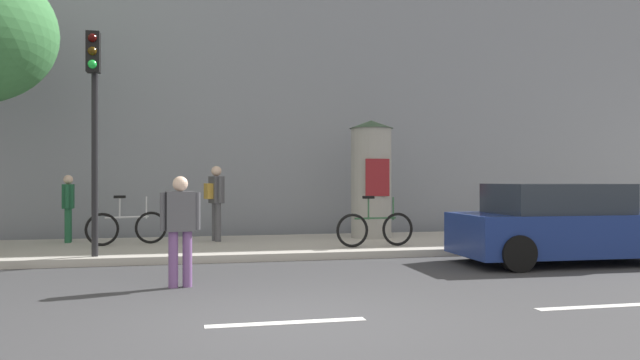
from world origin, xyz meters
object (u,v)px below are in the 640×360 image
pedestrian_tallest (216,196)px  pedestrian_in_red_top (68,204)px  poster_column (371,178)px  bicycle_upright (375,228)px  bicycle_leaning (127,227)px  traffic_light (94,106)px  parked_car_blue (563,225)px  pedestrian_with_bag (180,223)px

pedestrian_tallest → pedestrian_in_red_top: bearing=172.3°
poster_column → bicycle_upright: 2.31m
pedestrian_tallest → poster_column: bearing=1.3°
pedestrian_tallest → bicycle_leaning: pedestrian_tallest is taller
bicycle_upright → pedestrian_in_red_top: bearing=160.6°
traffic_light → parked_car_blue: (8.66, -1.67, -2.24)m
pedestrian_with_bag → bicycle_leaning: (-1.19, 4.78, -0.42)m
parked_car_blue → pedestrian_tallest: bearing=147.0°
bicycle_leaning → bicycle_upright: size_ratio=0.97×
traffic_light → poster_column: (6.16, 2.52, -1.34)m
traffic_light → bicycle_leaning: size_ratio=2.44×
pedestrian_with_bag → pedestrian_tallest: (0.75, 5.14, 0.25)m
traffic_light → bicycle_upright: 6.16m
poster_column → bicycle_leaning: size_ratio=1.70×
bicycle_leaning → pedestrian_with_bag: bearing=-76.0°
pedestrian_with_bag → poster_column: bearing=48.9°
pedestrian_with_bag → pedestrian_in_red_top: bearing=114.6°
bicycle_upright → pedestrian_with_bag: bearing=-141.1°
pedestrian_with_bag → bicycle_leaning: pedestrian_with_bag is taller
pedestrian_tallest → bicycle_upright: (3.30, -1.88, -0.67)m
traffic_light → pedestrian_tallest: 3.81m
traffic_light → bicycle_upright: (5.64, 0.55, -2.42)m
traffic_light → pedestrian_in_red_top: bearing=108.5°
bicycle_upright → parked_car_blue: parked_car_blue is taller
bicycle_upright → parked_car_blue: bearing=-36.3°
pedestrian_with_bag → bicycle_upright: 5.22m
pedestrian_tallest → parked_car_blue: 7.55m
poster_column → parked_car_blue: 4.96m
pedestrian_in_red_top → bicycle_leaning: 1.66m
bicycle_leaning → parked_car_blue: (8.26, -3.74, 0.19)m
bicycle_upright → bicycle_leaning: bearing=163.8°
pedestrian_in_red_top → pedestrian_with_bag: bearing=-65.4°
poster_column → parked_car_blue: (2.50, -4.19, -0.90)m
traffic_light → pedestrian_tallest: size_ratio=2.37×
bicycle_leaning → bicycle_upright: (5.24, -1.52, 0.00)m
traffic_light → parked_car_blue: 9.10m
pedestrian_in_red_top → bicycle_upright: (6.60, -2.33, -0.50)m
bicycle_leaning → parked_car_blue: 9.07m
traffic_light → pedestrian_with_bag: (1.59, -2.71, -2.01)m
poster_column → pedestrian_with_bag: 6.98m
bicycle_leaning → traffic_light: bearing=-100.8°
poster_column → pedestrian_tallest: bearing=-178.7°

